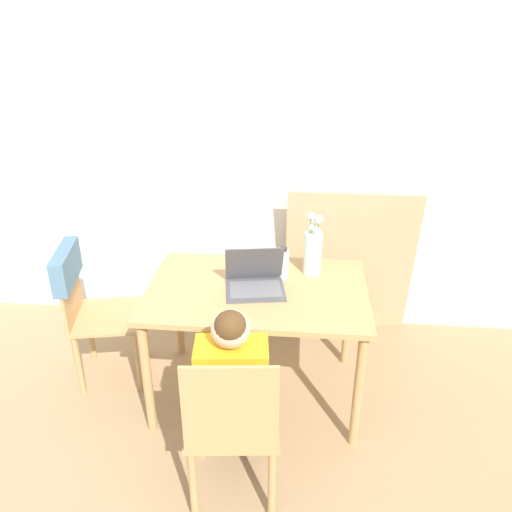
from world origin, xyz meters
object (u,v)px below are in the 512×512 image
at_px(chair_occupied, 232,425).
at_px(laptop, 255,279).
at_px(flower_vase, 313,250).
at_px(water_bottle, 284,263).
at_px(person_seated, 233,377).
at_px(chair_spare, 84,294).

bearing_deg(chair_occupied, laptop, -97.92).
relative_size(flower_vase, water_bottle, 2.01).
xyz_separation_m(person_seated, water_bottle, (0.18, 0.74, 0.19)).
relative_size(chair_spare, flower_vase, 2.35).
distance_m(laptop, flower_vase, 0.38).
height_order(chair_spare, flower_vase, flower_vase).
distance_m(laptop, water_bottle, 0.20).
relative_size(chair_occupied, laptop, 2.46).
bearing_deg(laptop, flower_vase, 24.07).
bearing_deg(water_bottle, laptop, -136.89).
relative_size(chair_spare, person_seated, 0.88).
xyz_separation_m(chair_spare, flower_vase, (1.30, 0.13, 0.28)).
bearing_deg(person_seated, chair_occupied, 90.00).
bearing_deg(person_seated, laptop, -99.52).
height_order(chair_spare, person_seated, person_seated).
xyz_separation_m(person_seated, flower_vase, (0.34, 0.80, 0.25)).
bearing_deg(chair_spare, flower_vase, -96.09).
distance_m(chair_spare, laptop, 1.02).
height_order(chair_occupied, flower_vase, flower_vase).
bearing_deg(chair_occupied, chair_spare, -45.17).
distance_m(chair_occupied, water_bottle, 0.95).
bearing_deg(flower_vase, chair_occupied, -109.73).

